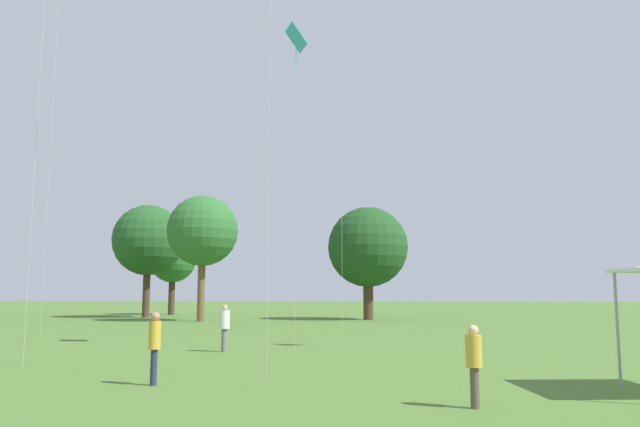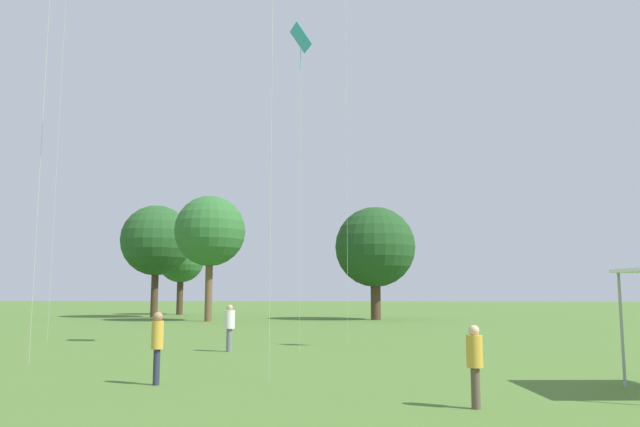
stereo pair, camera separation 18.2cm
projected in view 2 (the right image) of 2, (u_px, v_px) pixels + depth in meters
name	position (u px, v px, depth m)	size (l,w,h in m)	color
person_standing_0	(229.00, 324.00, 23.42)	(0.51, 0.51, 1.75)	slate
person_standing_1	(157.00, 340.00, 15.02)	(0.41, 0.41, 1.73)	#282D42
person_standing_2	(475.00, 358.00, 11.96)	(0.38, 0.38, 1.58)	brown
kite_1	(301.00, 47.00, 25.48)	(1.03, 1.25, 13.01)	#339EDB
distant_tree_0	(375.00, 247.00, 51.18)	(6.57, 6.57, 9.22)	#473323
distant_tree_1	(156.00, 241.00, 56.04)	(6.31, 6.31, 10.02)	#473323
distant_tree_2	(181.00, 260.00, 62.79)	(4.66, 4.66, 7.86)	#473323
distant_tree_3	(210.00, 231.00, 48.71)	(5.51, 5.51, 9.74)	brown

